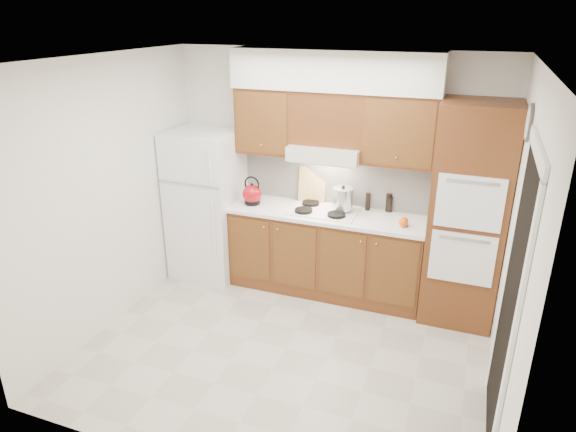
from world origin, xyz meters
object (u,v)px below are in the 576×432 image
at_px(fridge, 207,204).
at_px(kettle, 252,194).
at_px(stock_pot, 343,199).
at_px(oven_cabinet, 468,216).

distance_m(fridge, kettle, 0.61).
bearing_deg(stock_pot, fridge, -175.33).
bearing_deg(kettle, stock_pot, -13.50).
xyz_separation_m(fridge, stock_pot, (1.58, 0.13, 0.22)).
bearing_deg(oven_cabinet, fridge, -179.30).
bearing_deg(kettle, fridge, 159.18).
relative_size(oven_cabinet, stock_pot, 9.72).
xyz_separation_m(fridge, kettle, (0.58, 0.00, 0.20)).
height_order(oven_cabinet, kettle, oven_cabinet).
relative_size(fridge, oven_cabinet, 0.78).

